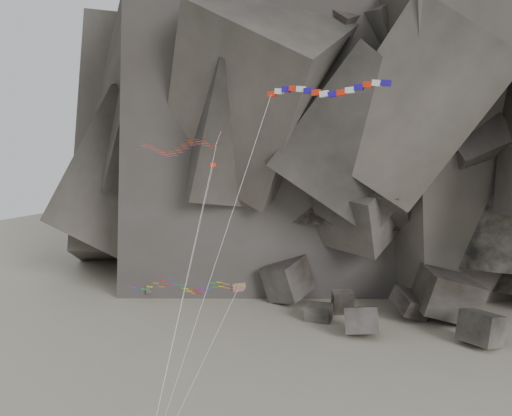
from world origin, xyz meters
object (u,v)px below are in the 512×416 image
(delta_kite, at_px, (174,147))
(pennant_kite, at_px, (195,243))
(parafoil_kite, at_px, (180,286))
(banner_kite, at_px, (323,92))

(delta_kite, bearing_deg, pennant_kite, -64.47)
(delta_kite, xyz_separation_m, pennant_kite, (3.93, -3.51, -7.90))
(delta_kite, relative_size, pennant_kite, 1.12)
(pennant_kite, bearing_deg, parafoil_kite, 102.38)
(banner_kite, xyz_separation_m, parafoil_kite, (-14.56, 2.13, -17.85))
(parafoil_kite, bearing_deg, banner_kite, -35.64)
(delta_kite, height_order, parafoil_kite, delta_kite)
(delta_kite, height_order, pennant_kite, delta_kite)
(banner_kite, xyz_separation_m, pennant_kite, (-9.86, -3.34, -12.21))
(pennant_kite, bearing_deg, delta_kite, 109.97)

